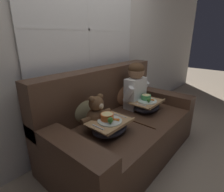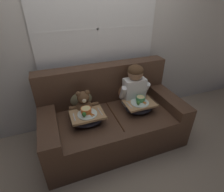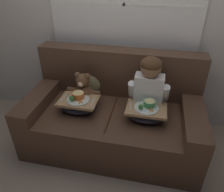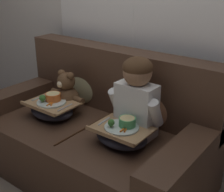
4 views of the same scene
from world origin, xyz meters
The scene contains 9 objects.
ground_plane centered at (0.00, 0.00, 0.00)m, with size 14.00×14.00×0.00m, color tan.
wall_back_with_window centered at (0.00, 0.61, 1.31)m, with size 8.00×0.08×2.60m.
couch centered at (0.00, 0.08, 0.35)m, with size 1.88×0.99×1.02m.
throw_pillow_behind_child centered at (0.36, 0.31, 0.65)m, with size 0.39×0.19×0.40m.
throw_pillow_behind_teddy centered at (-0.36, 0.31, 0.65)m, with size 0.35×0.17×0.37m.
child_figure centered at (0.36, 0.11, 0.80)m, with size 0.42×0.21×0.60m.
teddy_bear centered at (-0.36, 0.10, 0.62)m, with size 0.39×0.27×0.36m.
lap_tray_child centered at (0.36, -0.07, 0.55)m, with size 0.41×0.31×0.20m.
lap_tray_teddy centered at (-0.36, -0.07, 0.55)m, with size 0.41×0.31×0.20m.
Camera 3 is at (0.40, -1.89, 1.86)m, focal length 35.00 mm.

